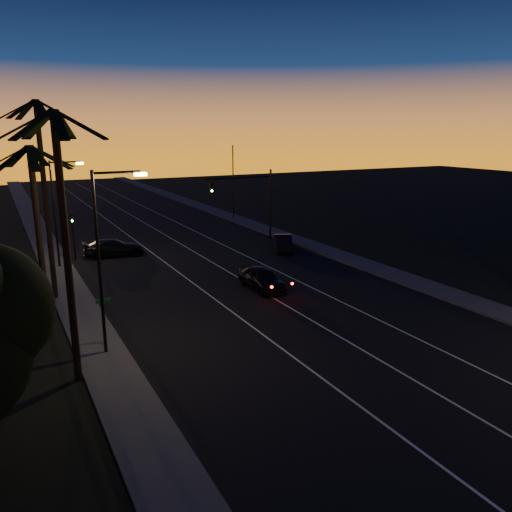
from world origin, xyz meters
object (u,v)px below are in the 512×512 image
cross_car (114,248)px  lead_car (262,278)px  right_car (283,243)px  signal_mast (250,193)px

cross_car → lead_car: bearing=-63.7°
right_car → cross_car: size_ratio=0.85×
signal_mast → right_car: (0.74, -5.27, -4.05)m
lead_car → signal_mast: bearing=66.1°
signal_mast → cross_car: bearing=-179.3°
lead_car → right_car: 11.56m
right_car → cross_car: (-14.15, 5.10, 0.04)m
right_car → lead_car: bearing=-128.0°
signal_mast → lead_car: bearing=-113.9°
cross_car → right_car: bearing=-19.8°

